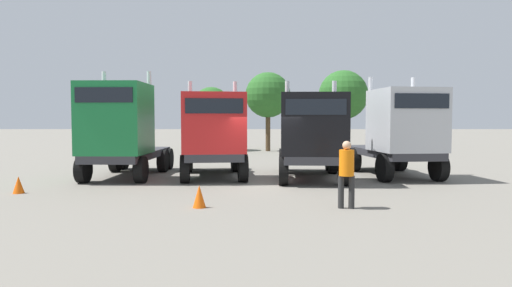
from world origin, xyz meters
TOP-DOWN VIEW (x-y plane):
  - ground at (0.00, 0.00)m, footprint 200.00×200.00m
  - semi_truck_green at (-5.77, 1.53)m, footprint 2.67×6.00m
  - semi_truck_red at (-2.06, 1.70)m, footprint 3.19×6.04m
  - semi_truck_black at (1.85, 1.01)m, footprint 2.87×6.13m
  - semi_truck_silver at (5.60, 1.97)m, footprint 3.17×6.15m
  - visitor_in_hivis at (2.12, -4.36)m, footprint 0.46×0.46m
  - traffic_cone_near at (-1.87, -4.26)m, footprint 0.36×0.36m
  - traffic_cone_mid at (-8.07, -1.91)m, footprint 0.36×0.36m
  - oak_far_left at (-3.82, 18.43)m, footprint 3.00×3.00m
  - oak_far_centre at (0.59, 17.67)m, footprint 3.46×3.46m
  - oak_far_right at (7.05, 21.26)m, footprint 4.15×4.15m

SIDE VIEW (x-z plane):
  - ground at x=0.00m, z-range 0.00..0.00m
  - traffic_cone_mid at x=-8.07m, z-range 0.00..0.56m
  - traffic_cone_near at x=-1.87m, z-range 0.00..0.62m
  - visitor_in_hivis at x=2.12m, z-range 0.15..1.98m
  - semi_truck_black at x=1.85m, z-range -0.20..3.77m
  - semi_truck_red at x=-2.06m, z-range -0.18..3.85m
  - semi_truck_silver at x=5.60m, z-range -0.19..4.03m
  - semi_truck_green at x=-5.77m, z-range -0.21..4.20m
  - oak_far_left at x=-3.82m, z-range 0.96..5.93m
  - oak_far_centre at x=0.59m, z-range 1.26..7.30m
  - oak_far_right at x=7.05m, z-range 1.20..7.79m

